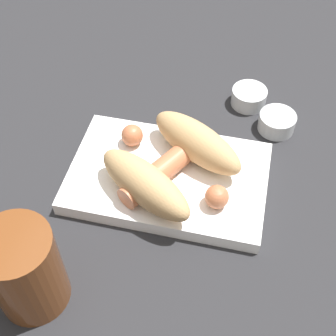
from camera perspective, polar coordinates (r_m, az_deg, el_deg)
name	(u,v)px	position (r m, az deg, el deg)	size (l,w,h in m)	color
ground_plane	(168,182)	(0.63, 0.00, -1.76)	(3.00, 3.00, 0.00)	#232326
food_tray	(168,178)	(0.63, 0.00, -1.19)	(0.26, 0.17, 0.02)	white
bread_roll	(172,162)	(0.59, 0.48, 0.69)	(0.20, 0.20, 0.05)	tan
sausage	(172,164)	(0.61, 0.52, 0.45)	(0.16, 0.15, 0.03)	#B26642
pickled_veggies	(134,182)	(0.61, -4.17, -1.69)	(0.05, 0.07, 0.00)	orange
condiment_cup_near	(277,123)	(0.71, 13.10, 5.37)	(0.05, 0.05, 0.03)	silver
condiment_cup_far	(249,98)	(0.74, 9.82, 8.43)	(0.05, 0.05, 0.03)	silver
drink_glass	(25,270)	(0.52, -17.06, -11.84)	(0.08, 0.08, 0.11)	brown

